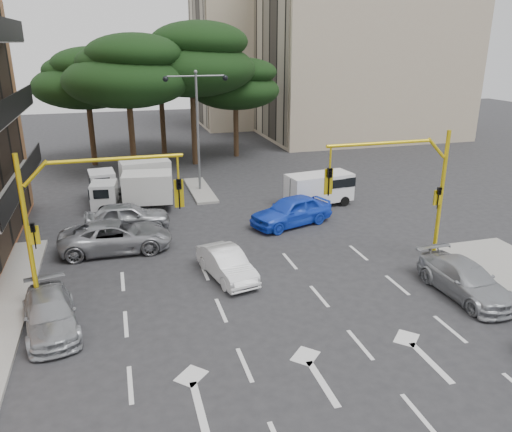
{
  "coord_description": "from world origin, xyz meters",
  "views": [
    {
      "loc": [
        -5.29,
        -16.31,
        9.59
      ],
      "look_at": [
        0.98,
        5.62,
        1.6
      ],
      "focal_mm": 35.0,
      "sensor_mm": 36.0,
      "label": 1
    }
  ],
  "objects_px": {
    "street_lamp_center": "(197,110)",
    "car_silver_cross_b": "(127,216)",
    "signal_mast_right": "(408,181)",
    "van_white": "(319,189)",
    "car_silver_cross_a": "(116,236)",
    "box_truck_b": "(131,180)",
    "car_white_hatch": "(227,264)",
    "box_truck_a": "(133,193)",
    "signal_mast_left": "(78,208)",
    "car_silver_wagon": "(50,314)",
    "car_blue_compact": "(291,211)",
    "car_silver_parked": "(465,280)"
  },
  "relations": [
    {
      "from": "car_silver_cross_a",
      "to": "box_truck_b",
      "type": "bearing_deg",
      "value": -6.15
    },
    {
      "from": "street_lamp_center",
      "to": "car_blue_compact",
      "type": "bearing_deg",
      "value": -64.9
    },
    {
      "from": "van_white",
      "to": "signal_mast_right",
      "type": "bearing_deg",
      "value": -6.13
    },
    {
      "from": "car_white_hatch",
      "to": "car_silver_cross_a",
      "type": "bearing_deg",
      "value": 123.88
    },
    {
      "from": "signal_mast_right",
      "to": "car_silver_cross_a",
      "type": "relative_size",
      "value": 1.13
    },
    {
      "from": "car_silver_wagon",
      "to": "car_silver_cross_b",
      "type": "height_order",
      "value": "car_silver_cross_b"
    },
    {
      "from": "car_silver_wagon",
      "to": "box_truck_a",
      "type": "relative_size",
      "value": 0.9
    },
    {
      "from": "car_blue_compact",
      "to": "signal_mast_left",
      "type": "bearing_deg",
      "value": -78.28
    },
    {
      "from": "signal_mast_left",
      "to": "car_silver_wagon",
      "type": "relative_size",
      "value": 1.41
    },
    {
      "from": "car_silver_wagon",
      "to": "box_truck_b",
      "type": "distance_m",
      "value": 15.56
    },
    {
      "from": "signal_mast_right",
      "to": "box_truck_b",
      "type": "height_order",
      "value": "signal_mast_right"
    },
    {
      "from": "car_silver_wagon",
      "to": "box_truck_b",
      "type": "height_order",
      "value": "box_truck_b"
    },
    {
      "from": "car_silver_parked",
      "to": "box_truck_b",
      "type": "bearing_deg",
      "value": 123.64
    },
    {
      "from": "street_lamp_center",
      "to": "car_silver_cross_b",
      "type": "relative_size",
      "value": 1.75
    },
    {
      "from": "signal_mast_left",
      "to": "car_white_hatch",
      "type": "height_order",
      "value": "signal_mast_left"
    },
    {
      "from": "signal_mast_right",
      "to": "van_white",
      "type": "height_order",
      "value": "signal_mast_right"
    },
    {
      "from": "car_blue_compact",
      "to": "car_silver_cross_a",
      "type": "bearing_deg",
      "value": -101.75
    },
    {
      "from": "car_silver_cross_b",
      "to": "box_truck_a",
      "type": "bearing_deg",
      "value": -9.53
    },
    {
      "from": "car_blue_compact",
      "to": "street_lamp_center",
      "type": "bearing_deg",
      "value": -173.29
    },
    {
      "from": "car_silver_parked",
      "to": "car_silver_cross_a",
      "type": "bearing_deg",
      "value": 145.51
    },
    {
      "from": "signal_mast_left",
      "to": "car_silver_cross_a",
      "type": "xyz_separation_m",
      "value": [
        1.18,
        5.01,
        -3.15
      ]
    },
    {
      "from": "street_lamp_center",
      "to": "car_silver_wagon",
      "type": "relative_size",
      "value": 1.83
    },
    {
      "from": "car_blue_compact",
      "to": "van_white",
      "type": "relative_size",
      "value": 1.18
    },
    {
      "from": "box_truck_a",
      "to": "signal_mast_right",
      "type": "bearing_deg",
      "value": -127.09
    },
    {
      "from": "car_white_hatch",
      "to": "van_white",
      "type": "height_order",
      "value": "van_white"
    },
    {
      "from": "van_white",
      "to": "car_silver_cross_a",
      "type": "bearing_deg",
      "value": -79.48
    },
    {
      "from": "street_lamp_center",
      "to": "car_white_hatch",
      "type": "xyz_separation_m",
      "value": [
        -1.16,
        -13.33,
        -4.8
      ]
    },
    {
      "from": "street_lamp_center",
      "to": "car_silver_wagon",
      "type": "distance_m",
      "value": 18.22
    },
    {
      "from": "street_lamp_center",
      "to": "car_blue_compact",
      "type": "relative_size",
      "value": 1.64
    },
    {
      "from": "street_lamp_center",
      "to": "car_silver_cross_b",
      "type": "distance_m",
      "value": 9.26
    },
    {
      "from": "car_silver_wagon",
      "to": "car_silver_parked",
      "type": "xyz_separation_m",
      "value": [
        15.6,
        -1.82,
        0.05
      ]
    },
    {
      "from": "car_white_hatch",
      "to": "car_silver_wagon",
      "type": "distance_m",
      "value": 7.22
    },
    {
      "from": "car_silver_wagon",
      "to": "box_truck_b",
      "type": "bearing_deg",
      "value": 67.38
    },
    {
      "from": "car_blue_compact",
      "to": "car_silver_cross_b",
      "type": "xyz_separation_m",
      "value": [
        -8.71,
        1.68,
        -0.05
      ]
    },
    {
      "from": "car_silver_parked",
      "to": "box_truck_a",
      "type": "height_order",
      "value": "box_truck_a"
    },
    {
      "from": "box_truck_b",
      "to": "car_silver_cross_b",
      "type": "bearing_deg",
      "value": 169.44
    },
    {
      "from": "car_white_hatch",
      "to": "car_silver_wagon",
      "type": "bearing_deg",
      "value": -173.27
    },
    {
      "from": "signal_mast_right",
      "to": "car_white_hatch",
      "type": "distance_m",
      "value": 8.63
    },
    {
      "from": "signal_mast_right",
      "to": "car_blue_compact",
      "type": "xyz_separation_m",
      "value": [
        -3.1,
        6.09,
        -3.08
      ]
    },
    {
      "from": "car_silver_cross_a",
      "to": "car_silver_cross_b",
      "type": "xyz_separation_m",
      "value": [
        0.63,
        2.77,
        0.02
      ]
    },
    {
      "from": "car_silver_cross_b",
      "to": "box_truck_b",
      "type": "bearing_deg",
      "value": -5.2
    },
    {
      "from": "signal_mast_right",
      "to": "van_white",
      "type": "bearing_deg",
      "value": 91.52
    },
    {
      "from": "box_truck_b",
      "to": "signal_mast_right",
      "type": "bearing_deg",
      "value": -145.66
    },
    {
      "from": "car_white_hatch",
      "to": "box_truck_b",
      "type": "bearing_deg",
      "value": 92.6
    },
    {
      "from": "signal_mast_right",
      "to": "car_white_hatch",
      "type": "bearing_deg",
      "value": 175.15
    },
    {
      "from": "car_silver_cross_a",
      "to": "car_blue_compact",
      "type": "bearing_deg",
      "value": -81.97
    },
    {
      "from": "car_silver_cross_a",
      "to": "car_silver_cross_b",
      "type": "relative_size",
      "value": 1.19
    },
    {
      "from": "signal_mast_left",
      "to": "box_truck_a",
      "type": "xyz_separation_m",
      "value": [
        2.3,
        10.82,
        -2.72
      ]
    },
    {
      "from": "van_white",
      "to": "box_truck_b",
      "type": "xyz_separation_m",
      "value": [
        -11.07,
        4.5,
        0.24
      ]
    },
    {
      "from": "car_silver_cross_a",
      "to": "box_truck_b",
      "type": "relative_size",
      "value": 1.05
    }
  ]
}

